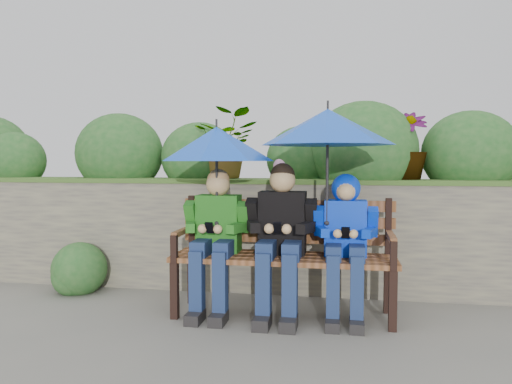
% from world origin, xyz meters
% --- Properties ---
extents(ground, '(60.00, 60.00, 0.00)m').
position_xyz_m(ground, '(0.00, 0.00, 0.00)').
color(ground, '#62615B').
rests_on(ground, ground).
extents(garden_backdrop, '(8.01, 2.85, 1.81)m').
position_xyz_m(garden_backdrop, '(0.04, 1.60, 0.63)').
color(garden_backdrop, '#5D574F').
rests_on(garden_backdrop, ground).
extents(park_bench, '(1.72, 0.50, 0.91)m').
position_xyz_m(park_bench, '(0.23, 0.06, 0.52)').
color(park_bench, black).
rests_on(park_bench, ground).
extents(boy_left, '(0.51, 0.59, 1.13)m').
position_xyz_m(boy_left, '(-0.30, -0.02, 0.63)').
color(boy_left, '#185914').
rests_on(boy_left, ground).
extents(boy_middle, '(0.54, 0.63, 1.18)m').
position_xyz_m(boy_middle, '(0.22, -0.03, 0.65)').
color(boy_middle, black).
rests_on(boy_middle, ground).
extents(boy_right, '(0.48, 0.58, 1.10)m').
position_xyz_m(boy_right, '(0.70, -0.01, 0.66)').
color(boy_right, blue).
rests_on(boy_right, ground).
extents(umbrella_left, '(0.90, 0.90, 0.84)m').
position_xyz_m(umbrella_left, '(-0.29, -0.01, 1.33)').
color(umbrella_left, blue).
rests_on(umbrella_left, ground).
extents(umbrella_right, '(1.00, 1.00, 0.94)m').
position_xyz_m(umbrella_right, '(0.56, -0.01, 1.45)').
color(umbrella_right, blue).
rests_on(umbrella_right, ground).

